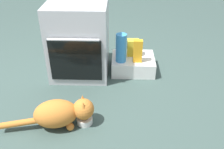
{
  "coord_description": "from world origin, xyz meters",
  "views": [
    {
      "loc": [
        0.42,
        -1.88,
        1.42
      ],
      "look_at": [
        0.36,
        -0.01,
        0.25
      ],
      "focal_mm": 39.68,
      "sensor_mm": 36.0,
      "label": 1
    }
  ],
  "objects_px": {
    "pantry_cabinet": "(133,64)",
    "food_bowl": "(85,120)",
    "snack_bag": "(133,48)",
    "oven": "(79,40)",
    "cat": "(61,113)",
    "water_bottle": "(121,48)",
    "juice_carton": "(138,51)"
  },
  "relations": [
    {
      "from": "oven",
      "to": "water_bottle",
      "type": "xyz_separation_m",
      "value": [
        0.43,
        -0.04,
        -0.07
      ]
    },
    {
      "from": "food_bowl",
      "to": "water_bottle",
      "type": "xyz_separation_m",
      "value": [
        0.29,
        0.77,
        0.28
      ]
    },
    {
      "from": "food_bowl",
      "to": "snack_bag",
      "type": "bearing_deg",
      "value": 65.31
    },
    {
      "from": "water_bottle",
      "to": "juice_carton",
      "type": "relative_size",
      "value": 1.25
    },
    {
      "from": "food_bowl",
      "to": "snack_bag",
      "type": "distance_m",
      "value": 1.02
    },
    {
      "from": "pantry_cabinet",
      "to": "cat",
      "type": "height_order",
      "value": "cat"
    },
    {
      "from": "food_bowl",
      "to": "cat",
      "type": "distance_m",
      "value": 0.2
    },
    {
      "from": "snack_bag",
      "to": "food_bowl",
      "type": "bearing_deg",
      "value": -114.69
    },
    {
      "from": "pantry_cabinet",
      "to": "cat",
      "type": "xyz_separation_m",
      "value": [
        -0.6,
        -0.89,
        0.05
      ]
    },
    {
      "from": "pantry_cabinet",
      "to": "food_bowl",
      "type": "xyz_separation_m",
      "value": [
        -0.42,
        -0.86,
        -0.05
      ]
    },
    {
      "from": "cat",
      "to": "snack_bag",
      "type": "relative_size",
      "value": 4.06
    },
    {
      "from": "pantry_cabinet",
      "to": "cat",
      "type": "relative_size",
      "value": 0.62
    },
    {
      "from": "juice_carton",
      "to": "snack_bag",
      "type": "xyz_separation_m",
      "value": [
        -0.04,
        0.14,
        -0.03
      ]
    },
    {
      "from": "oven",
      "to": "juice_carton",
      "type": "bearing_deg",
      "value": -3.92
    },
    {
      "from": "cat",
      "to": "water_bottle",
      "type": "distance_m",
      "value": 0.95
    },
    {
      "from": "pantry_cabinet",
      "to": "food_bowl",
      "type": "bearing_deg",
      "value": -116.37
    },
    {
      "from": "oven",
      "to": "food_bowl",
      "type": "relative_size",
      "value": 5.88
    },
    {
      "from": "pantry_cabinet",
      "to": "juice_carton",
      "type": "xyz_separation_m",
      "value": [
        0.04,
        -0.09,
        0.2
      ]
    },
    {
      "from": "food_bowl",
      "to": "pantry_cabinet",
      "type": "bearing_deg",
      "value": 63.63
    },
    {
      "from": "food_bowl",
      "to": "juice_carton",
      "type": "bearing_deg",
      "value": 58.94
    },
    {
      "from": "oven",
      "to": "snack_bag",
      "type": "relative_size",
      "value": 4.24
    },
    {
      "from": "cat",
      "to": "oven",
      "type": "bearing_deg",
      "value": 76.4
    },
    {
      "from": "food_bowl",
      "to": "cat",
      "type": "height_order",
      "value": "cat"
    },
    {
      "from": "pantry_cabinet",
      "to": "snack_bag",
      "type": "distance_m",
      "value": 0.18
    },
    {
      "from": "cat",
      "to": "water_bottle",
      "type": "relative_size",
      "value": 2.44
    },
    {
      "from": "oven",
      "to": "food_bowl",
      "type": "height_order",
      "value": "oven"
    },
    {
      "from": "cat",
      "to": "snack_bag",
      "type": "bearing_deg",
      "value": 46.7
    },
    {
      "from": "oven",
      "to": "pantry_cabinet",
      "type": "distance_m",
      "value": 0.64
    },
    {
      "from": "cat",
      "to": "water_bottle",
      "type": "height_order",
      "value": "water_bottle"
    },
    {
      "from": "snack_bag",
      "to": "juice_carton",
      "type": "bearing_deg",
      "value": -72.85
    },
    {
      "from": "pantry_cabinet",
      "to": "water_bottle",
      "type": "xyz_separation_m",
      "value": [
        -0.13,
        -0.08,
        0.23
      ]
    },
    {
      "from": "cat",
      "to": "juice_carton",
      "type": "height_order",
      "value": "juice_carton"
    }
  ]
}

